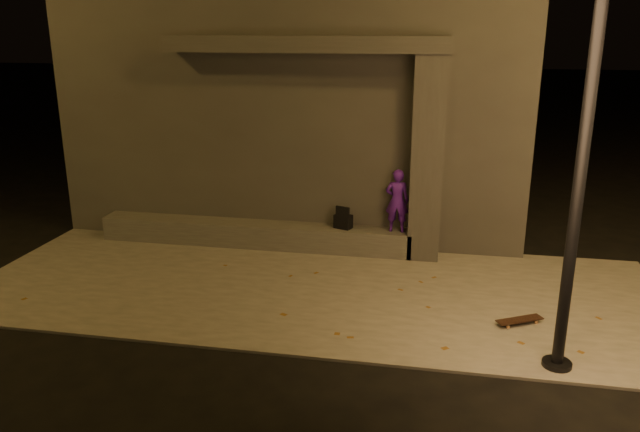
% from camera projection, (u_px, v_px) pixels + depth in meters
% --- Properties ---
extents(ground, '(120.00, 120.00, 0.00)m').
position_uv_depth(ground, '(282.00, 349.00, 8.22)').
color(ground, black).
rests_on(ground, ground).
extents(sidewalk, '(11.00, 4.40, 0.04)m').
position_uv_depth(sidewalk, '(312.00, 288.00, 10.09)').
color(sidewalk, '#625D56').
rests_on(sidewalk, ground).
extents(building, '(9.00, 5.10, 5.22)m').
position_uv_depth(building, '(309.00, 96.00, 13.74)').
color(building, '#3D3A37').
rests_on(building, ground).
extents(ledge, '(6.00, 0.55, 0.45)m').
position_uv_depth(ledge, '(254.00, 234.00, 11.94)').
color(ledge, '#4A4843').
rests_on(ledge, sidewalk).
extents(column, '(0.55, 0.55, 3.60)m').
position_uv_depth(column, '(427.00, 160.00, 10.89)').
color(column, '#3D3A37').
rests_on(column, sidewalk).
extents(canopy, '(5.00, 0.70, 0.28)m').
position_uv_depth(canopy, '(304.00, 44.00, 10.78)').
color(canopy, '#3D3A37').
rests_on(canopy, column).
extents(skateboarder, '(0.42, 0.28, 1.16)m').
position_uv_depth(skateboarder, '(397.00, 201.00, 11.21)').
color(skateboarder, '#4C179A').
rests_on(skateboarder, ledge).
extents(backpack, '(0.36, 0.30, 0.44)m').
position_uv_depth(backpack, '(343.00, 220.00, 11.51)').
color(backpack, black).
rests_on(backpack, ledge).
extents(skateboard, '(0.69, 0.49, 0.08)m').
position_uv_depth(skateboard, '(520.00, 320.00, 8.79)').
color(skateboard, black).
rests_on(skateboard, sidewalk).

